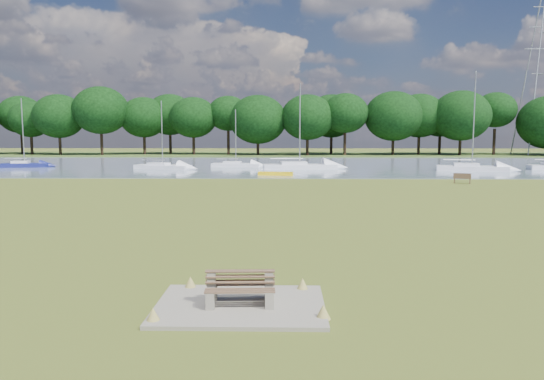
{
  "coord_description": "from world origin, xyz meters",
  "views": [
    {
      "loc": [
        1.06,
        -26.83,
        4.39
      ],
      "look_at": [
        0.54,
        -2.0,
        1.63
      ],
      "focal_mm": 35.0,
      "sensor_mm": 36.0,
      "label": 1
    }
  ],
  "objects_px": {
    "sailboat_0": "(299,165)",
    "sailboat_5": "(162,165)",
    "kayak": "(276,174)",
    "sailboat_1": "(471,166)",
    "sailboat_2": "(235,164)",
    "sailboat_4": "(24,163)",
    "bench_pair": "(240,289)",
    "riverbank_bench": "(462,178)"
  },
  "relations": [
    {
      "from": "riverbank_bench",
      "to": "sailboat_5",
      "type": "distance_m",
      "value": 33.2
    },
    {
      "from": "sailboat_1",
      "to": "sailboat_5",
      "type": "bearing_deg",
      "value": -169.92
    },
    {
      "from": "sailboat_0",
      "to": "sailboat_2",
      "type": "distance_m",
      "value": 8.36
    },
    {
      "from": "sailboat_0",
      "to": "sailboat_4",
      "type": "xyz_separation_m",
      "value": [
        -33.15,
        2.43,
        -0.03
      ]
    },
    {
      "from": "sailboat_1",
      "to": "sailboat_2",
      "type": "xyz_separation_m",
      "value": [
        -26.47,
        5.8,
        -0.11
      ]
    },
    {
      "from": "riverbank_bench",
      "to": "sailboat_1",
      "type": "relative_size",
      "value": 0.14
    },
    {
      "from": "bench_pair",
      "to": "sailboat_0",
      "type": "distance_m",
      "value": 48.12
    },
    {
      "from": "riverbank_bench",
      "to": "sailboat_4",
      "type": "relative_size",
      "value": 0.18
    },
    {
      "from": "sailboat_0",
      "to": "sailboat_5",
      "type": "relative_size",
      "value": 1.24
    },
    {
      "from": "sailboat_2",
      "to": "riverbank_bench",
      "type": "bearing_deg",
      "value": -35.31
    },
    {
      "from": "bench_pair",
      "to": "kayak",
      "type": "xyz_separation_m",
      "value": [
        0.32,
        39.37,
        -0.26
      ]
    },
    {
      "from": "sailboat_0",
      "to": "sailboat_1",
      "type": "distance_m",
      "value": 19.0
    },
    {
      "from": "kayak",
      "to": "sailboat_5",
      "type": "bearing_deg",
      "value": 155.24
    },
    {
      "from": "kayak",
      "to": "sailboat_1",
      "type": "height_order",
      "value": "sailboat_1"
    },
    {
      "from": "sailboat_0",
      "to": "sailboat_4",
      "type": "bearing_deg",
      "value": 170.37
    },
    {
      "from": "sailboat_2",
      "to": "sailboat_4",
      "type": "distance_m",
      "value": 25.55
    },
    {
      "from": "sailboat_2",
      "to": "bench_pair",
      "type": "bearing_deg",
      "value": -77.07
    },
    {
      "from": "riverbank_bench",
      "to": "sailboat_0",
      "type": "bearing_deg",
      "value": 152.22
    },
    {
      "from": "sailboat_4",
      "to": "sailboat_2",
      "type": "bearing_deg",
      "value": -7.93
    },
    {
      "from": "sailboat_0",
      "to": "sailboat_5",
      "type": "xyz_separation_m",
      "value": [
        -15.79,
        -0.07,
        -0.08
      ]
    },
    {
      "from": "sailboat_0",
      "to": "sailboat_2",
      "type": "relative_size",
      "value": 1.39
    },
    {
      "from": "bench_pair",
      "to": "sailboat_1",
      "type": "distance_m",
      "value": 50.57
    },
    {
      "from": "bench_pair",
      "to": "riverbank_bench",
      "type": "bearing_deg",
      "value": 60.51
    },
    {
      "from": "kayak",
      "to": "sailboat_0",
      "type": "height_order",
      "value": "sailboat_0"
    },
    {
      "from": "sailboat_2",
      "to": "sailboat_4",
      "type": "xyz_separation_m",
      "value": [
        -25.53,
        -1.0,
        0.07
      ]
    },
    {
      "from": "sailboat_4",
      "to": "sailboat_5",
      "type": "xyz_separation_m",
      "value": [
        17.36,
        -2.5,
        -0.05
      ]
    },
    {
      "from": "bench_pair",
      "to": "sailboat_2",
      "type": "bearing_deg",
      "value": 92.63
    },
    {
      "from": "bench_pair",
      "to": "sailboat_0",
      "type": "bearing_deg",
      "value": 83.94
    },
    {
      "from": "bench_pair",
      "to": "kayak",
      "type": "relative_size",
      "value": 0.51
    },
    {
      "from": "sailboat_4",
      "to": "sailboat_5",
      "type": "relative_size",
      "value": 1.06
    },
    {
      "from": "kayak",
      "to": "sailboat_1",
      "type": "xyz_separation_m",
      "value": [
        21.4,
        6.3,
        0.35
      ]
    },
    {
      "from": "sailboat_0",
      "to": "sailboat_4",
      "type": "distance_m",
      "value": 33.24
    },
    {
      "from": "bench_pair",
      "to": "sailboat_1",
      "type": "xyz_separation_m",
      "value": [
        21.72,
        45.66,
        0.09
      ]
    },
    {
      "from": "bench_pair",
      "to": "kayak",
      "type": "height_order",
      "value": "bench_pair"
    },
    {
      "from": "bench_pair",
      "to": "sailboat_4",
      "type": "distance_m",
      "value": 58.85
    },
    {
      "from": "bench_pair",
      "to": "sailboat_1",
      "type": "bearing_deg",
      "value": 61.92
    },
    {
      "from": "sailboat_1",
      "to": "kayak",
      "type": "bearing_deg",
      "value": -149.73
    },
    {
      "from": "riverbank_bench",
      "to": "kayak",
      "type": "height_order",
      "value": "riverbank_bench"
    },
    {
      "from": "bench_pair",
      "to": "sailboat_5",
      "type": "bearing_deg",
      "value": 102.43
    },
    {
      "from": "bench_pair",
      "to": "sailboat_5",
      "type": "relative_size",
      "value": 0.23
    },
    {
      "from": "bench_pair",
      "to": "riverbank_bench",
      "type": "distance_m",
      "value": 35.83
    },
    {
      "from": "sailboat_4",
      "to": "riverbank_bench",
      "type": "bearing_deg",
      "value": -31.89
    }
  ]
}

